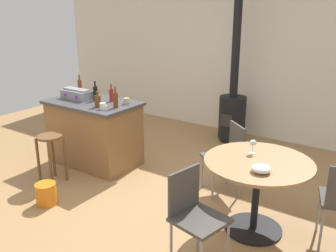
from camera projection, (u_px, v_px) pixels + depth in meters
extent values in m
plane|color=#A37A4C|center=(129.00, 198.00, 4.38)|extent=(8.80, 8.80, 0.00)
cube|color=silver|center=(241.00, 56.00, 6.31)|extent=(8.00, 0.10, 2.70)
cube|color=olive|center=(95.00, 134.00, 5.26)|extent=(1.21, 0.72, 0.87)
cube|color=#424247|center=(93.00, 103.00, 5.11)|extent=(1.27, 0.78, 0.04)
cylinder|color=brown|center=(65.00, 159.00, 4.74)|extent=(0.04, 0.04, 0.60)
cylinder|color=brown|center=(53.00, 155.00, 4.87)|extent=(0.04, 0.04, 0.60)
cylinder|color=brown|center=(38.00, 161.00, 4.69)|extent=(0.04, 0.04, 0.60)
cylinder|color=brown|center=(50.00, 165.00, 4.56)|extent=(0.04, 0.04, 0.60)
cylinder|color=brown|center=(49.00, 137.00, 4.62)|extent=(0.31, 0.31, 0.03)
cylinder|color=black|center=(253.00, 228.00, 3.77)|extent=(0.57, 0.57, 0.02)
cylinder|color=black|center=(256.00, 198.00, 3.66)|extent=(0.07, 0.07, 0.73)
cylinder|color=#A37A4C|center=(259.00, 162.00, 3.54)|extent=(1.04, 1.04, 0.03)
cube|color=#47423D|center=(200.00, 220.00, 3.08)|extent=(0.47, 0.47, 0.03)
cube|color=#47423D|center=(184.00, 191.00, 3.15)|extent=(0.10, 0.36, 0.40)
cylinder|color=gray|center=(198.00, 229.00, 3.39)|extent=(0.02, 0.02, 0.46)
cylinder|color=gray|center=(171.00, 244.00, 3.17)|extent=(0.02, 0.02, 0.46)
cylinder|color=gray|center=(228.00, 245.00, 3.15)|extent=(0.02, 0.02, 0.46)
cylinder|color=gray|center=(321.00, 230.00, 3.37)|extent=(0.02, 0.02, 0.45)
cylinder|color=gray|center=(319.00, 211.00, 3.68)|extent=(0.02, 0.02, 0.45)
cube|color=#47423D|center=(221.00, 158.00, 4.39)|extent=(0.56, 0.56, 0.03)
cube|color=#47423D|center=(237.00, 141.00, 4.38)|extent=(0.29, 0.25, 0.40)
cylinder|color=gray|center=(240.00, 180.00, 4.36)|extent=(0.02, 0.02, 0.43)
cylinder|color=gray|center=(227.00, 168.00, 4.67)|extent=(0.02, 0.02, 0.43)
cylinder|color=gray|center=(202.00, 172.00, 4.58)|extent=(0.02, 0.02, 0.43)
cylinder|color=gray|center=(213.00, 184.00, 4.27)|extent=(0.02, 0.02, 0.43)
cylinder|color=black|center=(231.00, 139.00, 6.24)|extent=(0.37, 0.37, 0.06)
cylinder|color=black|center=(232.00, 117.00, 6.12)|extent=(0.44, 0.44, 0.70)
cube|color=#2D2826|center=(226.00, 120.00, 5.95)|extent=(0.20, 0.02, 0.20)
cylinder|color=black|center=(236.00, 47.00, 5.76)|extent=(0.13, 0.13, 1.60)
cube|color=gray|center=(77.00, 94.00, 5.25)|extent=(0.46, 0.21, 0.12)
cube|color=gray|center=(76.00, 89.00, 5.23)|extent=(0.43, 0.13, 0.02)
cube|color=purple|center=(65.00, 95.00, 5.22)|extent=(0.04, 0.01, 0.04)
cube|color=purple|center=(76.00, 97.00, 5.10)|extent=(0.04, 0.01, 0.04)
cylinder|color=#603314|center=(98.00, 101.00, 4.83)|extent=(0.08, 0.08, 0.15)
cylinder|color=#603314|center=(97.00, 93.00, 4.79)|extent=(0.03, 0.03, 0.06)
cylinder|color=#603314|center=(116.00, 100.00, 4.78)|extent=(0.06, 0.06, 0.20)
cylinder|color=#603314|center=(115.00, 90.00, 4.73)|extent=(0.02, 0.02, 0.08)
cylinder|color=maroon|center=(111.00, 95.00, 5.09)|extent=(0.06, 0.06, 0.17)
cylinder|color=maroon|center=(111.00, 86.00, 5.05)|extent=(0.02, 0.02, 0.07)
cylinder|color=black|center=(95.00, 93.00, 5.14)|extent=(0.06, 0.06, 0.20)
cylinder|color=black|center=(95.00, 84.00, 5.10)|extent=(0.02, 0.02, 0.08)
cylinder|color=#603314|center=(80.00, 87.00, 5.55)|extent=(0.06, 0.06, 0.20)
cylinder|color=#603314|center=(79.00, 77.00, 5.50)|extent=(0.02, 0.02, 0.08)
cylinder|color=white|center=(103.00, 106.00, 4.72)|extent=(0.08, 0.08, 0.08)
torus|color=white|center=(106.00, 106.00, 4.70)|extent=(0.05, 0.01, 0.05)
cylinder|color=tan|center=(126.00, 101.00, 4.97)|extent=(0.08, 0.08, 0.08)
torus|color=tan|center=(129.00, 101.00, 4.95)|extent=(0.05, 0.01, 0.05)
cylinder|color=silver|center=(252.00, 153.00, 3.72)|extent=(0.06, 0.06, 0.00)
cylinder|color=silver|center=(253.00, 149.00, 3.70)|extent=(0.01, 0.01, 0.08)
ellipsoid|color=silver|center=(253.00, 143.00, 3.68)|extent=(0.07, 0.07, 0.06)
ellipsoid|color=white|center=(261.00, 169.00, 3.29)|extent=(0.18, 0.18, 0.07)
cylinder|color=orange|center=(46.00, 194.00, 4.22)|extent=(0.23, 0.23, 0.25)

